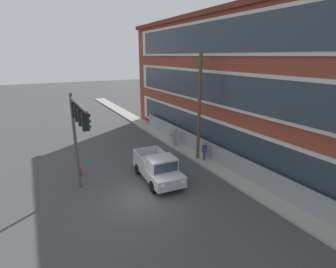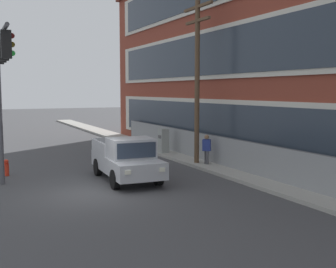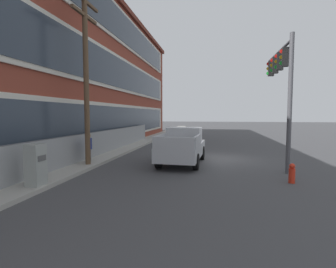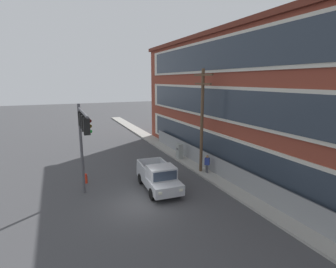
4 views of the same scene
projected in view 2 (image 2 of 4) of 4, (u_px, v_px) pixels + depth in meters
The scene contains 9 objects.
ground_plane at pixel (95, 195), 16.07m from camera, with size 160.00×160.00×0.00m, color #424244.
sidewalk_building_side at pixel (246, 177), 19.08m from camera, with size 80.00×1.78×0.16m, color #9E9B93.
chain_link_fence at pixel (221, 152), 21.61m from camera, with size 26.03×0.06×1.64m.
traffic_signal_mast at pixel (1, 72), 15.97m from camera, with size 5.00×0.43×6.30m.
pickup_truck_silver at pixel (127, 160), 18.53m from camera, with size 5.13×2.31×1.95m.
utility_pole_near_corner at pixel (197, 73), 21.84m from camera, with size 2.80×0.26×8.73m.
electrical_cabinet at pixel (163, 142), 25.86m from camera, with size 0.62×0.52×1.64m.
pedestrian_near_cabinet at pixel (207, 148), 21.82m from camera, with size 0.46×0.45×1.69m.
fire_hydrant at pixel (6, 168), 19.62m from camera, with size 0.24×0.24×0.78m.
Camera 2 is at (15.42, -4.25, 3.97)m, focal length 45.00 mm.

